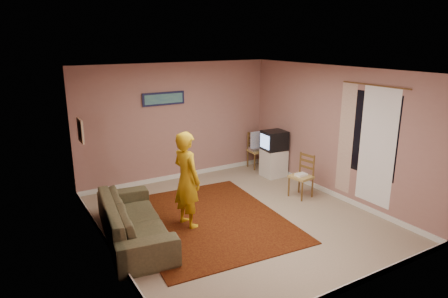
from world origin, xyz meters
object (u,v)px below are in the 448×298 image
crt_tv (274,140)px  person (187,180)px  chair_a (257,146)px  sofa (134,220)px  tv_cabinet (274,163)px  chair_b (301,172)px

crt_tv → person: size_ratio=0.33×
chair_a → sofa: 4.28m
tv_cabinet → chair_b: (-0.31, -1.29, 0.22)m
crt_tv → chair_a: (0.05, 0.71, -0.32)m
crt_tv → chair_b: bearing=-98.7°
tv_cabinet → chair_a: 0.75m
sofa → chair_b: bearing=-82.6°
crt_tv → chair_b: 1.36m
person → crt_tv: bearing=-76.1°
sofa → person: 1.06m
tv_cabinet → sofa: sofa is taller
chair_a → chair_b: chair_a is taller
crt_tv → person: bearing=-151.2°
person → chair_b: bearing=-100.9°
tv_cabinet → chair_b: size_ratio=1.33×
person → chair_a: bearing=-65.7°
sofa → chair_a: bearing=-54.6°
crt_tv → sofa: bearing=-156.8°
tv_cabinet → person: 3.13m
sofa → tv_cabinet: bearing=-63.5°
person → tv_cabinet: bearing=-76.2°
tv_cabinet → sofa: bearing=-161.3°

